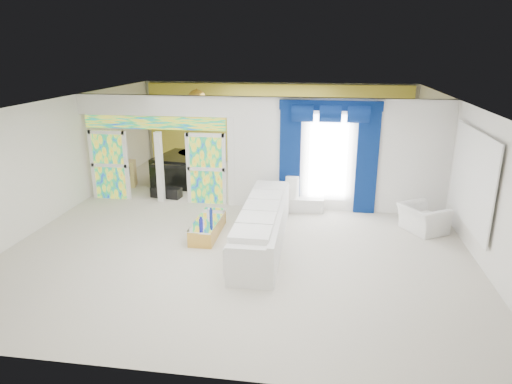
% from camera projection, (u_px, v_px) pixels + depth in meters
% --- Properties ---
extents(floor, '(12.00, 12.00, 0.00)m').
position_uv_depth(floor, '(251.00, 218.00, 11.83)').
color(floor, '#B7AF9E').
rests_on(floor, ground).
extents(dividing_wall, '(5.70, 0.18, 3.00)m').
position_uv_depth(dividing_wall, '(338.00, 156.00, 12.02)').
color(dividing_wall, white).
rests_on(dividing_wall, ground).
extents(dividing_header, '(4.30, 0.18, 0.55)m').
position_uv_depth(dividing_header, '(153.00, 105.00, 12.35)').
color(dividing_header, white).
rests_on(dividing_header, dividing_wall).
extents(stained_panel_left, '(0.95, 0.04, 2.00)m').
position_uv_depth(stained_panel_left, '(110.00, 165.00, 13.08)').
color(stained_panel_left, '#994C3F').
rests_on(stained_panel_left, ground).
extents(stained_panel_right, '(0.95, 0.04, 2.00)m').
position_uv_depth(stained_panel_right, '(206.00, 169.00, 12.67)').
color(stained_panel_right, '#994C3F').
rests_on(stained_panel_right, ground).
extents(stained_transom, '(4.00, 0.05, 0.35)m').
position_uv_depth(stained_transom, '(154.00, 123.00, 12.50)').
color(stained_transom, '#994C3F').
rests_on(stained_transom, dividing_header).
extents(window_pane, '(1.00, 0.02, 2.30)m').
position_uv_depth(window_pane, '(328.00, 158.00, 11.97)').
color(window_pane, white).
rests_on(window_pane, dividing_wall).
extents(blue_drape_left, '(0.55, 0.10, 2.80)m').
position_uv_depth(blue_drape_left, '(290.00, 159.00, 12.10)').
color(blue_drape_left, '#031240').
rests_on(blue_drape_left, ground).
extents(blue_drape_right, '(0.55, 0.10, 2.80)m').
position_uv_depth(blue_drape_right, '(367.00, 162.00, 11.82)').
color(blue_drape_right, '#031240').
rests_on(blue_drape_right, ground).
extents(blue_pelmet, '(2.60, 0.12, 0.25)m').
position_uv_depth(blue_pelmet, '(331.00, 105.00, 11.53)').
color(blue_pelmet, '#031240').
rests_on(blue_pelmet, dividing_wall).
extents(wall_mirror, '(0.04, 2.70, 1.90)m').
position_uv_depth(wall_mirror, '(473.00, 179.00, 9.72)').
color(wall_mirror, white).
rests_on(wall_mirror, ground).
extents(gold_curtains, '(9.70, 0.12, 2.90)m').
position_uv_depth(gold_curtains, '(276.00, 124.00, 16.94)').
color(gold_curtains, gold).
rests_on(gold_curtains, ground).
extents(white_sofa, '(0.95, 4.20, 0.80)m').
position_uv_depth(white_sofa, '(263.00, 227.00, 10.21)').
color(white_sofa, white).
rests_on(white_sofa, ground).
extents(coffee_table, '(0.56, 1.63, 0.36)m').
position_uv_depth(coffee_table, '(208.00, 227.00, 10.75)').
color(coffee_table, gold).
rests_on(coffee_table, ground).
extents(console_table, '(1.12, 0.41, 0.37)m').
position_uv_depth(console_table, '(303.00, 205.00, 12.27)').
color(console_table, silver).
rests_on(console_table, ground).
extents(table_lamp, '(0.36, 0.36, 0.58)m').
position_uv_depth(table_lamp, '(292.00, 187.00, 12.17)').
color(table_lamp, white).
rests_on(table_lamp, console_table).
extents(armchair, '(1.26, 1.30, 0.64)m').
position_uv_depth(armchair, '(423.00, 219.00, 10.90)').
color(armchair, white).
rests_on(armchair, ground).
extents(grand_piano, '(1.63, 1.99, 0.91)m').
position_uv_depth(grand_piano, '(182.00, 169.00, 14.85)').
color(grand_piano, black).
rests_on(grand_piano, ground).
extents(piano_bench, '(0.93, 0.48, 0.30)m').
position_uv_depth(piano_bench, '(166.00, 192.00, 13.43)').
color(piano_bench, black).
rests_on(piano_bench, ground).
extents(tv_console, '(0.67, 0.63, 0.82)m').
position_uv_depth(tv_console, '(126.00, 174.00, 14.44)').
color(tv_console, tan).
rests_on(tv_console, ground).
extents(chandelier, '(0.60, 0.60, 0.60)m').
position_uv_depth(chandelier, '(197.00, 99.00, 14.56)').
color(chandelier, gold).
rests_on(chandelier, ceiling).
extents(decanters, '(0.22, 0.91, 0.25)m').
position_uv_depth(decanters, '(206.00, 218.00, 10.53)').
color(decanters, '#151B96').
rests_on(decanters, coffee_table).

